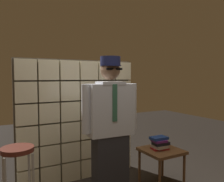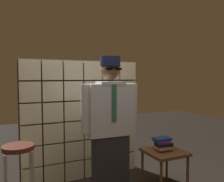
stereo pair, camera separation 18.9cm
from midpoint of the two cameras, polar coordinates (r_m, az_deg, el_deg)
name	(u,v)px [view 2 (the right image)]	position (r m, az deg, el deg)	size (l,w,h in m)	color
glass_block_wall	(83,120)	(3.47, -5.81, -7.31)	(1.82, 0.10, 1.82)	beige
standing_person	(110,129)	(2.71, 1.58, -9.53)	(0.71, 0.31, 1.78)	#28282D
bar_stool	(19,164)	(2.75, -20.68, -16.83)	(0.34, 0.34, 0.80)	#592319
side_table	(164,155)	(3.36, 14.77, -15.48)	(0.52, 0.52, 0.52)	brown
book_stack	(163,144)	(3.30, 14.37, -12.93)	(0.26, 0.20, 0.18)	maroon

